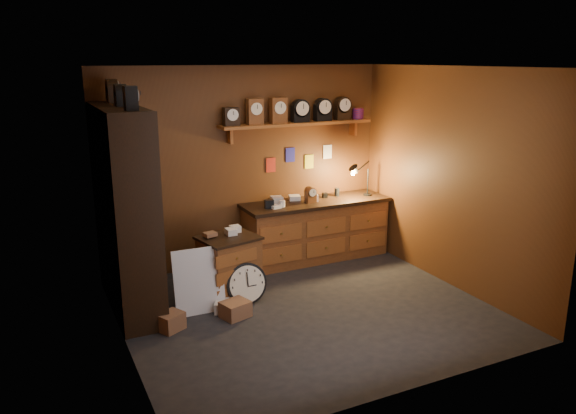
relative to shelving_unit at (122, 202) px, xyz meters
The scene contains 11 objects.
floor 2.40m from the shelving_unit, 28.68° to the right, with size 4.00×4.00×0.00m, color black.
room_shell 2.09m from the shelving_unit, 25.39° to the right, with size 4.02×3.62×2.71m.
shelving_unit is the anchor object (origin of this frame).
workbench 2.86m from the shelving_unit, 10.34° to the left, with size 2.11×0.66×1.36m.
low_cabinet 1.44m from the shelving_unit, 10.75° to the right, with size 0.76×0.68×0.84m.
big_round_clock 1.68m from the shelving_unit, 21.87° to the right, with size 0.49×0.16×0.49m.
white_panel 1.51m from the shelving_unit, 35.44° to the right, with size 0.57×0.02×0.76m, color silver.
mini_fridge 1.71m from the shelving_unit, 17.37° to the left, with size 0.63×0.66×0.51m.
floor_box_a 1.72m from the shelving_unit, 38.19° to the right, with size 0.29×0.25×0.18m, color brown.
floor_box_b 1.63m from the shelving_unit, 32.29° to the right, with size 0.21×0.25×0.12m, color white.
floor_box_c 1.42m from the shelving_unit, 70.43° to the right, with size 0.25×0.21×0.19m, color brown.
Camera 1 is at (-2.76, -5.21, 2.80)m, focal length 35.00 mm.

